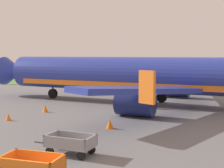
{
  "coord_description": "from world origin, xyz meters",
  "views": [
    {
      "loc": [
        5.84,
        -11.19,
        5.29
      ],
      "look_at": [
        0.18,
        15.36,
        2.8
      ],
      "focal_mm": 52.09,
      "sensor_mm": 36.0,
      "label": 1
    }
  ],
  "objects": [
    {
      "name": "traffic_cone_near_plane",
      "position": [
        0.93,
        11.11,
        0.34
      ],
      "size": [
        0.52,
        0.52,
        0.68
      ],
      "primitive_type": "cone",
      "color": "orange",
      "rests_on": "ground"
    },
    {
      "name": "traffic_cone_mid_apron",
      "position": [
        -7.65,
        12.18,
        0.28
      ],
      "size": [
        0.43,
        0.43,
        0.56
      ],
      "primitive_type": "cone",
      "color": "orange",
      "rests_on": "ground"
    },
    {
      "name": "grass_strip",
      "position": [
        0.0,
        54.29,
        0.03
      ],
      "size": [
        220.0,
        28.0,
        0.06
      ],
      "primitive_type": "cube",
      "color": "#518442",
      "rests_on": "ground"
    },
    {
      "name": "baggage_cart_second_in_row",
      "position": [
        -0.21,
        1.05,
        0.6
      ],
      "size": [
        3.6,
        1.63,
        1.07
      ],
      "color": "orange",
      "rests_on": "ground"
    },
    {
      "name": "traffic_cone_by_carts",
      "position": [
        -6.28,
        16.29,
        0.33
      ],
      "size": [
        0.51,
        0.51,
        0.67
      ],
      "primitive_type": "cone",
      "color": "orange",
      "rests_on": "ground"
    },
    {
      "name": "airplane",
      "position": [
        1.87,
        22.86,
        3.05
      ],
      "size": [
        37.3,
        30.19,
        11.34
      ],
      "color": "#28389E",
      "rests_on": "ground"
    },
    {
      "name": "baggage_cart_third_in_row",
      "position": [
        0.2,
        4.74,
        0.6
      ],
      "size": [
        3.63,
        1.86,
        1.07
      ],
      "color": "gray",
      "rests_on": "ground"
    }
  ]
}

